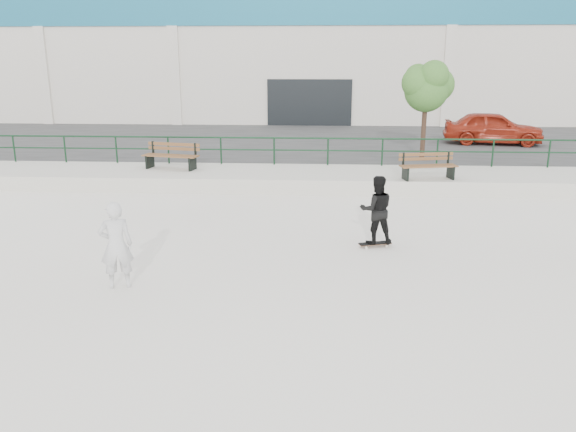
# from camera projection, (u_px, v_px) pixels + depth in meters

# --- Properties ---
(ground) EXTENTS (120.00, 120.00, 0.00)m
(ground) POSITION_uv_depth(u_px,v_px,m) (279.00, 292.00, 10.71)
(ground) COLOR beige
(ground) RESTS_ON ground
(ledge) EXTENTS (30.00, 3.00, 0.50)m
(ledge) POSITION_uv_depth(u_px,v_px,m) (299.00, 178.00, 19.78)
(ledge) COLOR beige
(ledge) RESTS_ON ground
(parking_strip) EXTENTS (60.00, 14.00, 0.50)m
(parking_strip) POSITION_uv_depth(u_px,v_px,m) (306.00, 144.00, 27.95)
(parking_strip) COLOR #313131
(parking_strip) RESTS_ON ground
(railing) EXTENTS (28.00, 0.06, 1.03)m
(railing) POSITION_uv_depth(u_px,v_px,m) (301.00, 145.00, 20.76)
(railing) COLOR #13351D
(railing) RESTS_ON ledge
(commercial_building) EXTENTS (44.20, 16.33, 8.00)m
(commercial_building) POSITION_uv_depth(u_px,v_px,m) (312.00, 56.00, 40.25)
(commercial_building) COLOR silver
(commercial_building) RESTS_ON ground
(bench_left) EXTENTS (2.09, 0.99, 0.93)m
(bench_left) POSITION_uv_depth(u_px,v_px,m) (172.00, 156.00, 20.12)
(bench_left) COLOR brown
(bench_left) RESTS_ON ledge
(bench_right) EXTENTS (1.94, 0.91, 0.86)m
(bench_right) POSITION_uv_depth(u_px,v_px,m) (428.00, 166.00, 18.36)
(bench_right) COLOR brown
(bench_right) RESTS_ON ledge
(tree) EXTENTS (2.13, 1.90, 3.79)m
(tree) POSITION_uv_depth(u_px,v_px,m) (427.00, 85.00, 21.79)
(tree) COLOR #473323
(tree) RESTS_ON parking_strip
(red_car) EXTENTS (4.66, 2.45, 1.51)m
(red_car) POSITION_uv_depth(u_px,v_px,m) (493.00, 128.00, 25.98)
(red_car) COLOR maroon
(red_car) RESTS_ON parking_strip
(skateboard) EXTENTS (0.80, 0.43, 0.09)m
(skateboard) POSITION_uv_depth(u_px,v_px,m) (375.00, 244.00, 13.32)
(skateboard) COLOR black
(skateboard) RESTS_ON ground
(standing_skater) EXTENTS (0.85, 0.70, 1.62)m
(standing_skater) POSITION_uv_depth(u_px,v_px,m) (376.00, 210.00, 13.09)
(standing_skater) COLOR black
(standing_skater) RESTS_ON skateboard
(seated_skater) EXTENTS (0.73, 0.60, 1.72)m
(seated_skater) POSITION_uv_depth(u_px,v_px,m) (116.00, 245.00, 10.73)
(seated_skater) COLOR silver
(seated_skater) RESTS_ON ground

